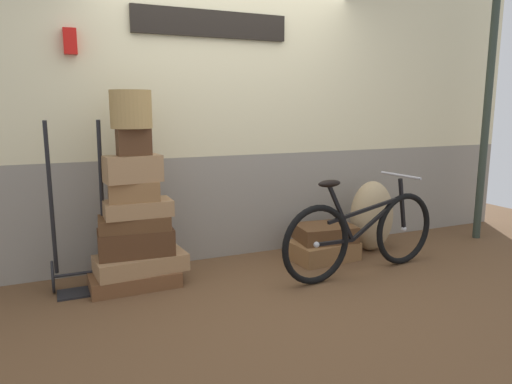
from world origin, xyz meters
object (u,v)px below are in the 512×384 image
object	(u,v)px
burlap_sack	(372,216)
wicker_basket	(131,109)
suitcase_5	(134,191)
suitcase_7	(134,142)
suitcase_6	(133,169)
suitcase_3	(134,223)
suitcase_9	(325,233)
bicycle	(362,234)
luggage_trolley	(81,250)
suitcase_2	(136,242)
suitcase_8	(323,250)
suitcase_0	(135,279)
suitcase_4	(138,208)
suitcase_1	(141,263)

from	to	relation	value
burlap_sack	wicker_basket	bearing A→B (deg)	-179.37
wicker_basket	burlap_sack	bearing A→B (deg)	0.63
suitcase_5	burlap_sack	world-z (taller)	suitcase_5
suitcase_7	suitcase_6	bearing A→B (deg)	176.41
suitcase_3	suitcase_5	distance (m)	0.26
suitcase_5	burlap_sack	distance (m)	2.40
suitcase_9	bicycle	xyz separation A→B (m)	(0.07, -0.50, 0.11)
suitcase_3	luggage_trolley	size ratio (longest dim) A/B	0.41
suitcase_2	suitcase_6	world-z (taller)	suitcase_6
suitcase_6	suitcase_7	xyz separation A→B (m)	(0.02, -0.00, 0.21)
suitcase_2	suitcase_9	size ratio (longest dim) A/B	1.10
suitcase_2	luggage_trolley	distance (m)	0.43
wicker_basket	bicycle	bearing A→B (deg)	-15.16
luggage_trolley	suitcase_7	bearing A→B (deg)	-14.67
suitcase_8	bicycle	bearing A→B (deg)	-81.69
suitcase_0	wicker_basket	distance (m)	1.37
suitcase_5	suitcase_8	size ratio (longest dim) A/B	0.64
suitcase_6	suitcase_4	bearing A→B (deg)	31.03
suitcase_3	bicycle	size ratio (longest dim) A/B	0.33
suitcase_1	wicker_basket	distance (m)	1.24
wicker_basket	suitcase_2	bearing A→B (deg)	135.18
suitcase_9	suitcase_3	bearing A→B (deg)	-173.79
wicker_basket	bicycle	size ratio (longest dim) A/B	0.19
suitcase_6	wicker_basket	xyz separation A→B (m)	(0.01, 0.02, 0.46)
suitcase_2	suitcase_3	size ratio (longest dim) A/B	1.06
suitcase_6	burlap_sack	xyz separation A→B (m)	(2.36, 0.05, -0.61)
luggage_trolley	suitcase_4	bearing A→B (deg)	-11.54
suitcase_3	suitcase_7	bearing A→B (deg)	-53.43
bicycle	suitcase_5	bearing A→B (deg)	165.41
suitcase_2	luggage_trolley	xyz separation A→B (m)	(-0.42, 0.08, -0.04)
suitcase_1	suitcase_8	bearing A→B (deg)	-5.57
suitcase_0	suitcase_6	size ratio (longest dim) A/B	1.63
suitcase_7	suitcase_2	bearing A→B (deg)	110.40
suitcase_9	luggage_trolley	xyz separation A→B (m)	(-2.21, 0.09, 0.08)
suitcase_6	suitcase_9	distance (m)	1.93
suitcase_9	bicycle	distance (m)	0.51
burlap_sack	luggage_trolley	bearing A→B (deg)	178.70
suitcase_1	burlap_sack	world-z (taller)	burlap_sack
luggage_trolley	suitcase_2	bearing A→B (deg)	-10.95
suitcase_1	suitcase_6	size ratio (longest dim) A/B	1.66
suitcase_3	wicker_basket	size ratio (longest dim) A/B	1.75
suitcase_5	suitcase_2	bearing A→B (deg)	89.75
wicker_basket	burlap_sack	world-z (taller)	wicker_basket
suitcase_6	wicker_basket	distance (m)	0.46
suitcase_9	suitcase_2	bearing A→B (deg)	-173.77
burlap_sack	suitcase_6	bearing A→B (deg)	-178.76
suitcase_5	suitcase_6	bearing A→B (deg)	-87.75
suitcase_7	bicycle	bearing A→B (deg)	-17.20
suitcase_9	bicycle	world-z (taller)	bicycle
suitcase_5	suitcase_9	distance (m)	1.87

